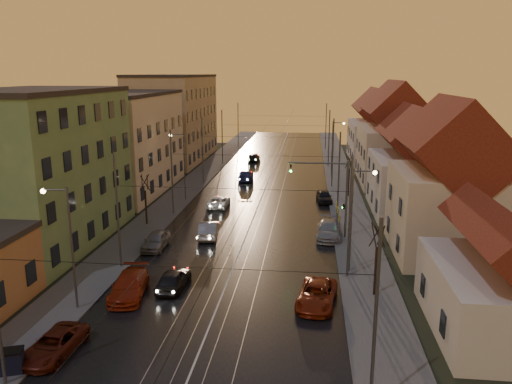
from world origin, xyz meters
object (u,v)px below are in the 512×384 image
(traffic_light_mast, at_px, (335,189))
(driving_car_0, at_px, (173,279))
(parked_left_2, at_px, (129,286))
(driving_car_1, at_px, (209,229))
(driving_car_4, at_px, (254,157))
(parked_left_3, at_px, (156,240))
(parked_left_1, at_px, (54,344))
(street_lamp_2, at_px, (182,160))
(street_lamp_3, at_px, (334,143))
(parked_right_1, at_px, (329,230))
(parked_right_0, at_px, (317,295))
(street_lamp_1, at_px, (356,210))
(parked_right_2, at_px, (324,196))
(dumpster, at_px, (10,362))
(driving_car_2, at_px, (219,202))
(street_lamp_0, at_px, (66,236))
(driving_car_3, at_px, (246,175))

(traffic_light_mast, xyz_separation_m, driving_car_0, (-11.55, -12.24, -3.89))
(traffic_light_mast, bearing_deg, parked_left_2, -135.96)
(driving_car_1, bearing_deg, parked_left_2, 70.28)
(driving_car_4, height_order, parked_left_3, driving_car_4)
(driving_car_4, height_order, parked_left_1, driving_car_4)
(parked_left_1, bearing_deg, street_lamp_2, 97.93)
(parked_left_3, bearing_deg, street_lamp_3, 63.38)
(driving_car_0, distance_m, parked_left_3, 8.66)
(parked_left_2, bearing_deg, parked_right_1, 37.18)
(traffic_light_mast, distance_m, driving_car_1, 12.04)
(street_lamp_2, xyz_separation_m, traffic_light_mast, (17.10, -12.00, -0.29))
(driving_car_4, bearing_deg, parked_right_0, 102.70)
(street_lamp_1, bearing_deg, parked_right_2, 94.62)
(street_lamp_1, distance_m, street_lamp_2, 27.05)
(traffic_light_mast, relative_size, parked_right_0, 1.44)
(street_lamp_3, distance_m, traffic_light_mast, 28.03)
(parked_right_2, xyz_separation_m, dumpster, (-16.27, -36.03, 0.01))
(driving_car_4, height_order, parked_right_2, driving_car_4)
(dumpster, bearing_deg, driving_car_2, 62.35)
(driving_car_1, bearing_deg, parked_right_1, 178.40)
(driving_car_1, bearing_deg, parked_left_3, 34.07)
(street_lamp_0, distance_m, parked_right_1, 23.49)
(street_lamp_3, relative_size, parked_right_0, 1.60)
(parked_right_1, bearing_deg, parked_left_1, -121.84)
(street_lamp_3, height_order, parked_right_2, street_lamp_3)
(street_lamp_2, bearing_deg, parked_left_2, -83.59)
(street_lamp_2, relative_size, parked_right_2, 1.97)
(driving_car_1, height_order, parked_right_2, driving_car_1)
(driving_car_2, height_order, dumpster, dumpster)
(parked_left_1, bearing_deg, traffic_light_mast, 58.94)
(street_lamp_3, distance_m, driving_car_2, 23.28)
(parked_left_1, bearing_deg, driving_car_0, 70.96)
(parked_left_1, distance_m, dumpster, 2.31)
(parked_right_0, bearing_deg, parked_right_2, 95.67)
(driving_car_0, distance_m, driving_car_1, 11.24)
(driving_car_1, relative_size, parked_left_2, 0.89)
(street_lamp_3, bearing_deg, parked_right_1, -93.21)
(driving_car_1, distance_m, parked_left_1, 20.59)
(driving_car_1, relative_size, dumpster, 3.82)
(street_lamp_3, bearing_deg, dumpster, -109.37)
(street_lamp_0, distance_m, parked_left_2, 5.53)
(driving_car_0, bearing_deg, driving_car_1, -88.01)
(parked_left_2, distance_m, parked_right_0, 12.55)
(street_lamp_3, relative_size, parked_left_3, 1.89)
(parked_right_2, bearing_deg, parked_right_1, -94.51)
(parked_left_2, bearing_deg, street_lamp_1, 12.63)
(driving_car_3, bearing_deg, street_lamp_3, -166.62)
(driving_car_0, height_order, parked_right_0, driving_car_0)
(street_lamp_1, height_order, parked_left_2, street_lamp_1)
(street_lamp_2, bearing_deg, driving_car_1, -66.20)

